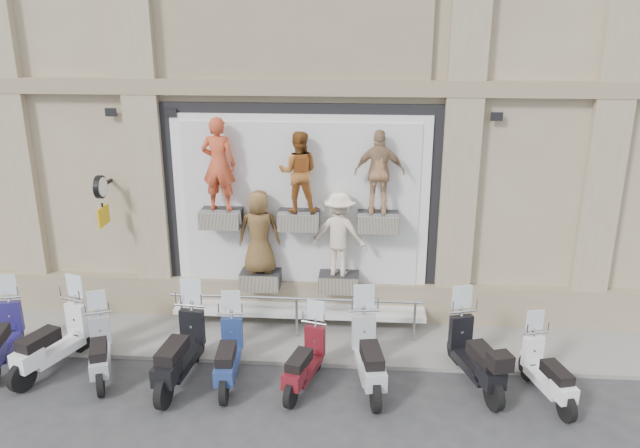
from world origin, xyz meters
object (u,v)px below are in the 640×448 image
at_px(scooter_b, 51,330).
at_px(scooter_c, 99,341).
at_px(scooter_g, 369,344).
at_px(clock_sign_bracket, 101,194).
at_px(scooter_d, 179,339).
at_px(scooter_e, 228,344).
at_px(scooter_f, 304,351).
at_px(scooter_i, 549,363).
at_px(scooter_h, 476,344).
at_px(guard_rail, 297,319).
at_px(scooter_a, 0,327).

relative_size(scooter_b, scooter_c, 1.14).
bearing_deg(scooter_g, clock_sign_bracket, 150.15).
distance_m(scooter_d, scooter_e, 0.84).
relative_size(scooter_e, scooter_f, 1.06).
height_order(scooter_d, scooter_i, scooter_d).
relative_size(scooter_e, scooter_h, 0.92).
distance_m(scooter_f, scooter_i, 4.07).
xyz_separation_m(scooter_b, scooter_d, (2.39, -0.22, 0.03)).
height_order(scooter_d, scooter_f, scooter_d).
bearing_deg(scooter_c, scooter_i, -22.00).
xyz_separation_m(scooter_c, scooter_d, (1.47, -0.09, 0.13)).
bearing_deg(scooter_i, scooter_g, 161.29).
bearing_deg(guard_rail, scooter_g, -47.11).
distance_m(scooter_b, scooter_h, 7.48).
height_order(clock_sign_bracket, scooter_c, clock_sign_bracket).
distance_m(scooter_c, scooter_d, 1.48).
distance_m(scooter_a, scooter_i, 9.65).
height_order(scooter_a, scooter_d, scooter_d).
height_order(clock_sign_bracket, scooter_b, clock_sign_bracket).
bearing_deg(scooter_d, scooter_i, 5.12).
bearing_deg(scooter_d, scooter_a, 179.59).
distance_m(guard_rail, scooter_d, 2.52).
xyz_separation_m(scooter_b, scooter_c, (0.92, -0.13, -0.10)).
distance_m(scooter_e, scooter_i, 5.40).
bearing_deg(scooter_e, scooter_b, 172.87).
distance_m(guard_rail, scooter_b, 4.49).
relative_size(scooter_d, scooter_i, 1.23).
bearing_deg(guard_rail, clock_sign_bracket, 173.16).
height_order(guard_rail, scooter_a, scooter_a).
bearing_deg(scooter_c, scooter_b, 150.87).
xyz_separation_m(scooter_a, scooter_g, (6.67, -0.19, 0.04)).
bearing_deg(scooter_c, scooter_e, -21.25).
bearing_deg(guard_rail, scooter_d, -137.81).
bearing_deg(scooter_g, guard_rail, 123.60).
distance_m(scooter_d, scooter_i, 6.23).
xyz_separation_m(scooter_e, scooter_g, (2.43, 0.06, 0.07)).
bearing_deg(scooter_i, scooter_b, 162.88).
distance_m(scooter_a, scooter_d, 3.43).
distance_m(scooter_h, scooter_i, 1.19).
xyz_separation_m(guard_rail, scooter_f, (0.32, -1.65, 0.23)).
bearing_deg(scooter_f, scooter_c, -165.72).
bearing_deg(scooter_g, scooter_a, 169.04).
xyz_separation_m(scooter_d, scooter_h, (5.09, 0.30, -0.04)).
bearing_deg(scooter_h, scooter_f, 167.96).
height_order(scooter_f, scooter_h, scooter_h).
height_order(scooter_h, scooter_i, scooter_h).
distance_m(guard_rail, clock_sign_bracket, 4.57).
bearing_deg(clock_sign_bracket, scooter_i, -14.60).
xyz_separation_m(scooter_d, scooter_e, (0.83, 0.09, -0.10)).
height_order(scooter_a, scooter_h, scooter_h).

